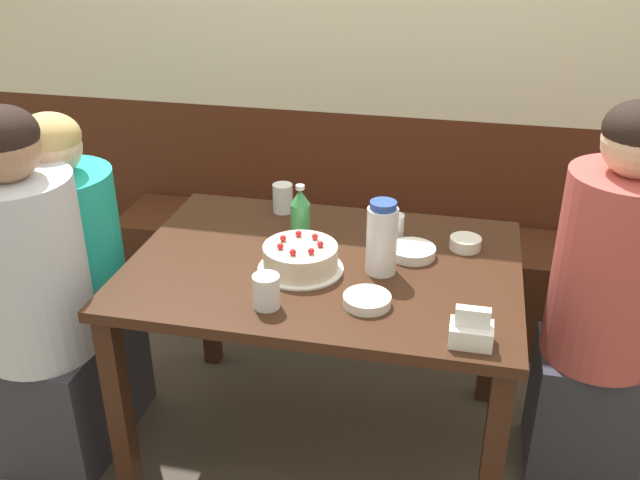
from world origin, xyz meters
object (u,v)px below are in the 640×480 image
at_px(napkin_holder, 471,331).
at_px(glass_tumbler_short, 394,227).
at_px(person_teal_shirt, 35,304).
at_px(birthday_cake, 300,258).
at_px(person_pale_blue_shirt, 74,283).
at_px(glass_shot_small, 283,198).
at_px(bowl_soup_white, 367,300).
at_px(soju_bottle, 300,215).
at_px(glass_water_tall, 266,291).
at_px(person_grey_tee, 606,306).
at_px(bowl_side_dish, 465,243).
at_px(bench_seat, 363,276).
at_px(water_pitcher, 382,238).
at_px(bowl_rice_small, 412,251).

xyz_separation_m(napkin_holder, glass_tumbler_short, (-0.27, 0.55, 0.00)).
bearing_deg(napkin_holder, person_teal_shirt, 176.19).
distance_m(birthday_cake, person_pale_blue_shirt, 0.83).
bearing_deg(glass_shot_small, glass_tumbler_short, -17.87).
relative_size(birthday_cake, glass_shot_small, 2.53).
bearing_deg(bowl_soup_white, glass_shot_small, 125.12).
relative_size(soju_bottle, bowl_soup_white, 1.47).
bearing_deg(napkin_holder, glass_water_tall, 173.99).
relative_size(glass_water_tall, person_grey_tee, 0.08).
xyz_separation_m(napkin_holder, bowl_side_dish, (-0.03, 0.54, -0.02)).
xyz_separation_m(bench_seat, person_pale_blue_shirt, (-0.86, -0.87, 0.34)).
bearing_deg(person_pale_blue_shirt, bowl_soup_white, -9.99).
xyz_separation_m(bench_seat, water_pitcher, (0.18, -0.85, 0.62)).
bearing_deg(glass_shot_small, napkin_holder, -45.27).
bearing_deg(person_teal_shirt, bowl_rice_small, 17.72).
bearing_deg(glass_shot_small, bowl_rice_small, -26.39).
bearing_deg(bench_seat, bowl_soup_white, -80.79).
height_order(bowl_side_dish, glass_tumbler_short, glass_tumbler_short).
bearing_deg(bowl_soup_white, glass_tumbler_short, 87.29).
height_order(soju_bottle, person_teal_shirt, person_teal_shirt).
xyz_separation_m(glass_tumbler_short, glass_shot_small, (-0.42, 0.13, 0.01)).
bearing_deg(person_teal_shirt, napkin_holder, -3.81).
bearing_deg(birthday_cake, person_teal_shirt, -166.21).
bearing_deg(glass_shot_small, bench_seat, 65.24).
bearing_deg(soju_bottle, glass_tumbler_short, 15.75).
xyz_separation_m(bench_seat, glass_shot_small, (-0.22, -0.49, 0.56)).
bearing_deg(napkin_holder, bowl_side_dish, 93.53).
distance_m(soju_bottle, glass_tumbler_short, 0.31).
distance_m(birthday_cake, bowl_rice_small, 0.36).
bearing_deg(glass_shot_small, birthday_cake, -67.81).
distance_m(soju_bottle, person_grey_tee, 0.99).
distance_m(bench_seat, bowl_side_dish, 0.93).
distance_m(bench_seat, glass_shot_small, 0.78).
relative_size(soju_bottle, napkin_holder, 1.81).
bearing_deg(glass_tumbler_short, person_grey_tee, -9.67).
relative_size(bowl_soup_white, glass_shot_small, 1.30).
height_order(napkin_holder, person_teal_shirt, person_teal_shirt).
distance_m(bench_seat, napkin_holder, 1.37).
distance_m(bowl_side_dish, person_teal_shirt, 1.37).
distance_m(glass_water_tall, person_pale_blue_shirt, 0.83).
bearing_deg(bench_seat, bowl_rice_small, -70.20).
distance_m(glass_tumbler_short, person_grey_tee, 0.70).
bearing_deg(birthday_cake, bowl_soup_white, -34.37).
bearing_deg(glass_tumbler_short, glass_water_tall, -120.42).
distance_m(bowl_soup_white, bowl_side_dish, 0.48).
distance_m(birthday_cake, water_pitcher, 0.25).
height_order(bowl_rice_small, bowl_side_dish, bowl_side_dish).
relative_size(bowl_soup_white, glass_water_tall, 1.40).
xyz_separation_m(birthday_cake, bowl_soup_white, (0.23, -0.16, -0.03)).
bearing_deg(bowl_side_dish, glass_shot_small, 166.69).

